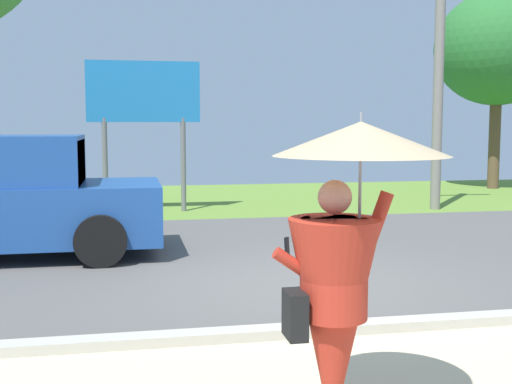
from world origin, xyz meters
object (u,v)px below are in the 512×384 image
at_px(utility_pole, 439,65).
at_px(roadside_billboard, 144,103).
at_px(monk_pedestrian, 341,263).
at_px(tree_center_back, 498,49).

bearing_deg(utility_pole, roadside_billboard, 173.01).
bearing_deg(monk_pedestrian, tree_center_back, 64.50).
xyz_separation_m(roadside_billboard, tree_center_back, (11.13, 3.63, 1.87)).
bearing_deg(tree_center_back, utility_pole, -133.33).
bearing_deg(tree_center_back, monk_pedestrian, -123.96).
height_order(monk_pedestrian, tree_center_back, tree_center_back).
xyz_separation_m(monk_pedestrian, utility_pole, (5.95, 10.63, 2.28)).
height_order(utility_pole, roadside_billboard, utility_pole).
bearing_deg(roadside_billboard, tree_center_back, 18.06).
relative_size(monk_pedestrian, utility_pole, 0.33).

